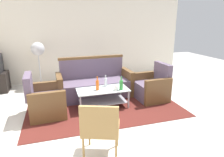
{
  "coord_description": "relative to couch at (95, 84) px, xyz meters",
  "views": [
    {
      "loc": [
        -0.87,
        -3.0,
        1.81
      ],
      "look_at": [
        0.26,
        0.73,
        0.65
      ],
      "focal_mm": 31.06,
      "sensor_mm": 36.0,
      "label": 1
    }
  ],
  "objects": [
    {
      "name": "cup",
      "position": [
        0.29,
        -0.79,
        0.14
      ],
      "size": [
        0.08,
        0.08,
        0.1
      ],
      "primitive_type": "cylinder",
      "color": "silver",
      "rests_on": "coffee_table"
    },
    {
      "name": "pedestal_fan",
      "position": [
        -1.31,
        1.14,
        0.7
      ],
      "size": [
        0.36,
        0.36,
        1.27
      ],
      "color": "#2D2D33",
      "rests_on": "ground"
    },
    {
      "name": "couch",
      "position": [
        0.0,
        0.0,
        0.0
      ],
      "size": [
        1.82,
        0.8,
        0.96
      ],
      "rotation": [
        0.0,
        0.0,
        3.18
      ],
      "color": "#5B4C60",
      "rests_on": "rug"
    },
    {
      "name": "armchair_left",
      "position": [
        -1.14,
        -0.7,
        -0.03
      ],
      "size": [
        0.73,
        0.79,
        0.85
      ],
      "rotation": [
        0.0,
        0.0,
        -1.53
      ],
      "color": "#5B4C60",
      "rests_on": "rug"
    },
    {
      "name": "coffee_table",
      "position": [
        0.03,
        -0.63,
        -0.04
      ],
      "size": [
        1.1,
        0.6,
        0.4
      ],
      "color": "silver",
      "rests_on": "rug"
    },
    {
      "name": "bottle_orange",
      "position": [
        -0.08,
        -0.68,
        0.21
      ],
      "size": [
        0.07,
        0.07,
        0.3
      ],
      "color": "#D85919",
      "rests_on": "coffee_table"
    },
    {
      "name": "wicker_chair",
      "position": [
        -0.4,
        -2.28,
        0.18
      ],
      "size": [
        0.62,
        0.62,
        0.84
      ],
      "rotation": [
        0.0,
        0.0,
        -0.36
      ],
      "color": "#AD844C",
      "rests_on": "ground"
    },
    {
      "name": "bottle_green",
      "position": [
        0.4,
        -0.8,
        0.2
      ],
      "size": [
        0.07,
        0.07,
        0.28
      ],
      "color": "#2D8C38",
      "rests_on": "coffee_table"
    },
    {
      "name": "ground_plane",
      "position": [
        -0.04,
        -1.46,
        -0.32
      ],
      "size": [
        14.0,
        14.0,
        0.0
      ],
      "primitive_type": "plane",
      "color": "beige"
    },
    {
      "name": "bottle_clear",
      "position": [
        0.15,
        -0.49,
        0.19
      ],
      "size": [
        0.07,
        0.07,
        0.26
      ],
      "color": "silver",
      "rests_on": "coffee_table"
    },
    {
      "name": "rug",
      "position": [
        0.07,
        -0.63,
        -0.31
      ],
      "size": [
        3.23,
        2.04,
        0.01
      ],
      "primitive_type": "cube",
      "color": "#511E19",
      "rests_on": "ground"
    },
    {
      "name": "armchair_right",
      "position": [
        1.27,
        -0.55,
        -0.03
      ],
      "size": [
        0.73,
        0.79,
        0.85
      ],
      "rotation": [
        0.0,
        0.0,
        1.62
      ],
      "color": "#5B4C60",
      "rests_on": "rug"
    },
    {
      "name": "wall_back",
      "position": [
        -0.04,
        1.6,
        1.08
      ],
      "size": [
        6.52,
        0.12,
        2.8
      ],
      "color": "silver",
      "rests_on": "ground"
    }
  ]
}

